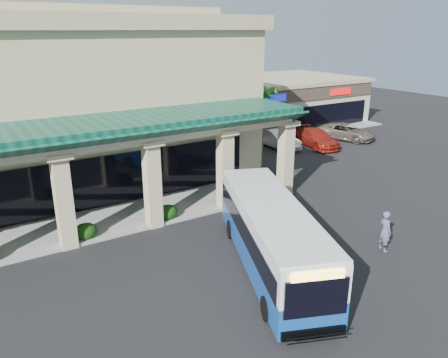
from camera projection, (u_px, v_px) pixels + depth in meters
ground at (257, 250)px, 20.91m from camera, size 110.00×110.00×0.00m
main_building at (9, 102)px, 27.81m from camera, size 30.80×14.80×11.35m
arcade at (44, 184)px, 21.38m from camera, size 30.00×6.20×5.70m
strip_mall at (260, 101)px, 48.39m from camera, size 22.50×12.50×4.90m
palm_0 at (262, 123)px, 32.92m from camera, size 2.40×2.40×6.60m
palm_1 at (250, 121)px, 35.96m from camera, size 2.40×2.40×5.80m
broadleaf_tree at (199, 119)px, 39.10m from camera, size 2.60×2.60×4.81m
transit_bus at (271, 237)px, 18.94m from camera, size 6.38×10.98×3.02m
pedestrian at (385, 231)px, 20.64m from camera, size 0.64×0.83×2.01m
car_white at (278, 139)px, 38.77m from camera, size 1.89×4.96×1.62m
car_red at (316, 138)px, 39.15m from camera, size 3.02×5.69×1.57m
car_gray at (346, 132)px, 41.67m from camera, size 4.24×6.00×1.52m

